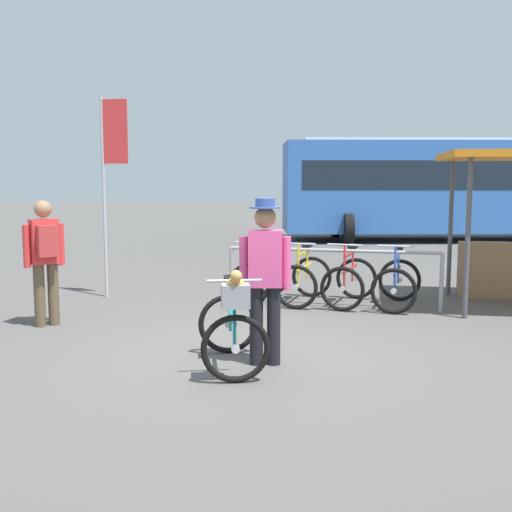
{
  "coord_description": "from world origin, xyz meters",
  "views": [
    {
      "loc": [
        1.22,
        -6.49,
        1.93
      ],
      "look_at": [
        -0.04,
        0.8,
        1.0
      ],
      "focal_mm": 43.9,
      "sensor_mm": 36.0,
      "label": 1
    }
  ],
  "objects_px": {
    "bus_distant": "(448,184)",
    "racked_bike_white": "(260,278)",
    "person_with_featured_bike": "(265,274)",
    "racked_bike_red": "(350,281)",
    "featured_bicycle": "(232,323)",
    "banner_flag": "(111,159)",
    "pedestrian_with_backpack": "(45,255)",
    "racked_bike_yellow": "(304,279)",
    "racked_bike_blue": "(397,283)"
  },
  "relations": [
    {
      "from": "bus_distant",
      "to": "racked_bike_white",
      "type": "bearing_deg",
      "value": -111.39
    },
    {
      "from": "person_with_featured_bike",
      "to": "racked_bike_red",
      "type": "bearing_deg",
      "value": 76.34
    },
    {
      "from": "person_with_featured_bike",
      "to": "bus_distant",
      "type": "bearing_deg",
      "value": 75.82
    },
    {
      "from": "featured_bicycle",
      "to": "banner_flag",
      "type": "distance_m",
      "value": 4.76
    },
    {
      "from": "featured_bicycle",
      "to": "pedestrian_with_backpack",
      "type": "distance_m",
      "value": 3.17
    },
    {
      "from": "featured_bicycle",
      "to": "bus_distant",
      "type": "relative_size",
      "value": 0.12
    },
    {
      "from": "racked_bike_red",
      "to": "banner_flag",
      "type": "height_order",
      "value": "banner_flag"
    },
    {
      "from": "racked_bike_yellow",
      "to": "person_with_featured_bike",
      "type": "xyz_separation_m",
      "value": [
        -0.09,
        -3.29,
        0.58
      ]
    },
    {
      "from": "racked_bike_yellow",
      "to": "racked_bike_red",
      "type": "distance_m",
      "value": 0.7
    },
    {
      "from": "racked_bike_white",
      "to": "person_with_featured_bike",
      "type": "height_order",
      "value": "person_with_featured_bike"
    },
    {
      "from": "racked_bike_yellow",
      "to": "banner_flag",
      "type": "relative_size",
      "value": 0.37
    },
    {
      "from": "racked_bike_blue",
      "to": "bus_distant",
      "type": "relative_size",
      "value": 0.12
    },
    {
      "from": "person_with_featured_bike",
      "to": "bus_distant",
      "type": "height_order",
      "value": "bus_distant"
    },
    {
      "from": "featured_bicycle",
      "to": "pedestrian_with_backpack",
      "type": "height_order",
      "value": "pedestrian_with_backpack"
    },
    {
      "from": "pedestrian_with_backpack",
      "to": "racked_bike_yellow",
      "type": "bearing_deg",
      "value": 33.69
    },
    {
      "from": "pedestrian_with_backpack",
      "to": "bus_distant",
      "type": "relative_size",
      "value": 0.16
    },
    {
      "from": "racked_bike_red",
      "to": "bus_distant",
      "type": "relative_size",
      "value": 0.12
    },
    {
      "from": "racked_bike_white",
      "to": "racked_bike_yellow",
      "type": "height_order",
      "value": "same"
    },
    {
      "from": "featured_bicycle",
      "to": "pedestrian_with_backpack",
      "type": "bearing_deg",
      "value": 152.39
    },
    {
      "from": "racked_bike_white",
      "to": "person_with_featured_bike",
      "type": "relative_size",
      "value": 0.7
    },
    {
      "from": "racked_bike_red",
      "to": "banner_flag",
      "type": "relative_size",
      "value": 0.37
    },
    {
      "from": "racked_bike_blue",
      "to": "person_with_featured_bike",
      "type": "relative_size",
      "value": 0.69
    },
    {
      "from": "featured_bicycle",
      "to": "bus_distant",
      "type": "xyz_separation_m",
      "value": [
        3.77,
        14.05,
        1.25
      ]
    },
    {
      "from": "racked_bike_yellow",
      "to": "bus_distant",
      "type": "xyz_separation_m",
      "value": [
        3.39,
        10.49,
        1.37
      ]
    },
    {
      "from": "racked_bike_white",
      "to": "racked_bike_yellow",
      "type": "relative_size",
      "value": 1.02
    },
    {
      "from": "pedestrian_with_backpack",
      "to": "person_with_featured_bike",
      "type": "bearing_deg",
      "value": -21.16
    },
    {
      "from": "racked_bike_white",
      "to": "bus_distant",
      "type": "relative_size",
      "value": 0.12
    },
    {
      "from": "racked_bike_red",
      "to": "person_with_featured_bike",
      "type": "bearing_deg",
      "value": -103.66
    },
    {
      "from": "banner_flag",
      "to": "racked_bike_white",
      "type": "bearing_deg",
      "value": 2.53
    },
    {
      "from": "featured_bicycle",
      "to": "banner_flag",
      "type": "relative_size",
      "value": 0.39
    },
    {
      "from": "racked_bike_red",
      "to": "featured_bicycle",
      "type": "distance_m",
      "value": 3.68
    },
    {
      "from": "featured_bicycle",
      "to": "banner_flag",
      "type": "bearing_deg",
      "value": 127.72
    },
    {
      "from": "racked_bike_yellow",
      "to": "racked_bike_blue",
      "type": "relative_size",
      "value": 1.0
    },
    {
      "from": "racked_bike_red",
      "to": "pedestrian_with_backpack",
      "type": "height_order",
      "value": "pedestrian_with_backpack"
    },
    {
      "from": "racked_bike_yellow",
      "to": "racked_bike_red",
      "type": "xyz_separation_m",
      "value": [
        0.7,
        -0.05,
        -0.0
      ]
    },
    {
      "from": "bus_distant",
      "to": "racked_bike_blue",
      "type": "bearing_deg",
      "value": -100.67
    },
    {
      "from": "racked_bike_yellow",
      "to": "bus_distant",
      "type": "height_order",
      "value": "bus_distant"
    },
    {
      "from": "pedestrian_with_backpack",
      "to": "bus_distant",
      "type": "bearing_deg",
      "value": 62.52
    },
    {
      "from": "racked_bike_white",
      "to": "bus_distant",
      "type": "distance_m",
      "value": 11.3
    },
    {
      "from": "bus_distant",
      "to": "banner_flag",
      "type": "bearing_deg",
      "value": -121.56
    },
    {
      "from": "racked_bike_yellow",
      "to": "banner_flag",
      "type": "xyz_separation_m",
      "value": [
        -3.09,
        -0.06,
        1.86
      ]
    },
    {
      "from": "racked_bike_yellow",
      "to": "featured_bicycle",
      "type": "bearing_deg",
      "value": -96.05
    },
    {
      "from": "racked_bike_white",
      "to": "pedestrian_with_backpack",
      "type": "bearing_deg",
      "value": -138.82
    },
    {
      "from": "racked_bike_red",
      "to": "pedestrian_with_backpack",
      "type": "bearing_deg",
      "value": -151.91
    },
    {
      "from": "racked_bike_red",
      "to": "person_with_featured_bike",
      "type": "xyz_separation_m",
      "value": [
        -0.79,
        -3.25,
        0.58
      ]
    },
    {
      "from": "racked_bike_white",
      "to": "racked_bike_blue",
      "type": "xyz_separation_m",
      "value": [
        2.1,
        -0.14,
        0.0
      ]
    },
    {
      "from": "racked_bike_yellow",
      "to": "racked_bike_red",
      "type": "height_order",
      "value": "same"
    },
    {
      "from": "pedestrian_with_backpack",
      "to": "banner_flag",
      "type": "height_order",
      "value": "banner_flag"
    },
    {
      "from": "person_with_featured_bike",
      "to": "banner_flag",
      "type": "height_order",
      "value": "banner_flag"
    },
    {
      "from": "bus_distant",
      "to": "banner_flag",
      "type": "xyz_separation_m",
      "value": [
        -6.48,
        -10.55,
        0.49
      ]
    }
  ]
}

